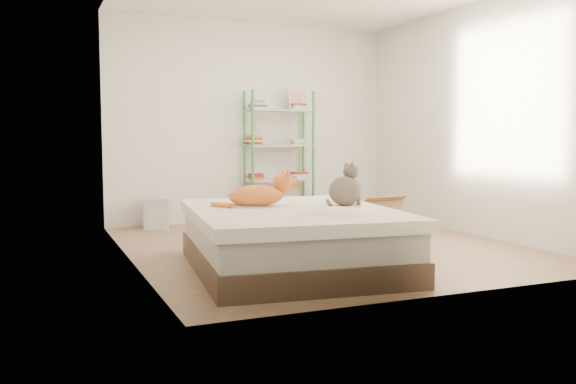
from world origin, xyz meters
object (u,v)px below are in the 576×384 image
shelf_unit (279,159)px  white_bin (157,213)px  bed (291,239)px  orange_cat (256,193)px  grey_cat (345,184)px  cardboard_box (372,215)px

shelf_unit → white_bin: bearing=-178.9°
bed → shelf_unit: shelf_unit is taller
shelf_unit → orange_cat: bearing=-116.1°
grey_cat → cardboard_box: grey_cat is taller
bed → cardboard_box: (1.67, 1.50, -0.06)m
bed → white_bin: 2.81m
grey_cat → cardboard_box: bearing=-47.8°
white_bin → orange_cat: bearing=-81.5°
shelf_unit → white_bin: shelf_unit is taller
bed → white_bin: bed is taller
shelf_unit → bed: bearing=-110.3°
orange_cat → cardboard_box: 2.31m
grey_cat → white_bin: 3.00m
orange_cat → cardboard_box: orange_cat is taller
bed → white_bin: size_ratio=5.64×
orange_cat → grey_cat: (0.73, -0.23, 0.07)m
white_bin → cardboard_box: bearing=-28.9°
cardboard_box → orange_cat: bearing=-153.2°
bed → cardboard_box: bed is taller
cardboard_box → white_bin: size_ratio=1.56×
bed → orange_cat: orange_cat is taller
bed → orange_cat: 0.49m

